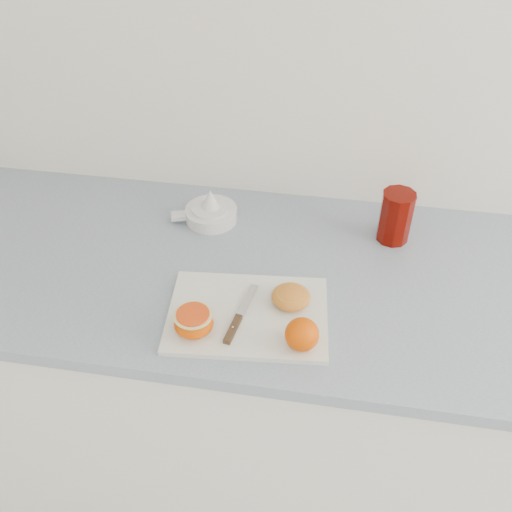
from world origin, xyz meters
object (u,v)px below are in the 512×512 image
(counter, at_px, (280,392))
(citrus_juicer, at_px, (211,212))
(half_orange, at_px, (194,322))
(red_tumbler, at_px, (395,218))
(cutting_board, at_px, (248,315))

(counter, bearing_deg, citrus_juicer, 142.32)
(half_orange, bearing_deg, counter, 55.37)
(counter, xyz_separation_m, red_tumbler, (0.23, 0.16, 0.50))
(half_orange, xyz_separation_m, citrus_juicer, (-0.05, 0.38, -0.01))
(red_tumbler, bearing_deg, counter, -146.54)
(half_orange, distance_m, red_tumbler, 0.54)
(half_orange, relative_size, red_tumbler, 0.61)
(counter, bearing_deg, cutting_board, -110.21)
(counter, xyz_separation_m, cutting_board, (-0.06, -0.15, 0.45))
(half_orange, height_order, citrus_juicer, citrus_juicer)
(cutting_board, height_order, red_tumbler, red_tumbler)
(counter, xyz_separation_m, citrus_juicer, (-0.20, 0.16, 0.47))
(citrus_juicer, bearing_deg, half_orange, -81.88)
(cutting_board, xyz_separation_m, half_orange, (-0.09, -0.06, 0.03))
(counter, relative_size, citrus_juicer, 15.16)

